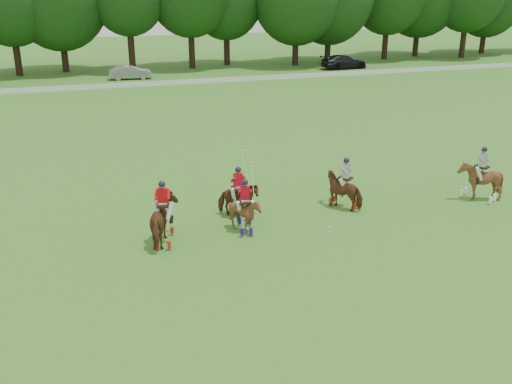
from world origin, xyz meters
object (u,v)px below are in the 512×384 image
object	(u,v)px
polo_red_a	(164,221)
polo_ball	(328,227)
car_right	(344,62)
polo_red_b	(238,199)
polo_red_c	(245,213)
polo_stripe_b	(480,181)
polo_stripe_a	(345,190)
car_mid	(130,72)

from	to	relation	value
polo_red_a	polo_ball	size ratio (longest dim) A/B	27.53
car_right	polo_red_b	xyz separation A→B (m)	(-23.19, -37.30, 0.01)
polo_red_c	polo_stripe_b	xyz separation A→B (m)	(11.03, 0.06, 0.15)
polo_red_c	polo_stripe_a	bearing A→B (deg)	12.98
polo_red_b	polo_ball	xyz separation A→B (m)	(3.08, -2.31, -0.73)
polo_stripe_a	polo_stripe_b	world-z (taller)	polo_stripe_b
car_right	polo_red_a	bearing A→B (deg)	142.92
polo_red_a	polo_red_b	world-z (taller)	polo_red_b
polo_red_b	polo_stripe_b	xyz separation A→B (m)	(10.85, -1.48, 0.15)
polo_stripe_a	polo_stripe_b	distance (m)	6.25
car_mid	polo_stripe_a	bearing A→B (deg)	-168.70
car_right	polo_red_a	world-z (taller)	polo_red_a
polo_stripe_b	polo_red_c	bearing A→B (deg)	-179.70
polo_red_b	polo_red_c	distance (m)	1.54
polo_red_c	polo_stripe_b	world-z (taller)	polo_stripe_b
car_mid	polo_ball	distance (m)	39.77
car_mid	polo_red_a	xyz separation A→B (m)	(-3.00, -38.91, 0.23)
car_mid	polo_red_b	distance (m)	37.30
polo_red_b	polo_stripe_a	world-z (taller)	polo_red_b
polo_stripe_b	polo_red_a	bearing A→B (deg)	-179.45
polo_stripe_b	polo_ball	bearing A→B (deg)	-173.88
polo_red_b	polo_red_c	bearing A→B (deg)	-96.46
car_mid	car_right	xyz separation A→B (m)	(23.56, 0.00, 0.08)
polo_red_a	polo_red_c	xyz separation A→B (m)	(3.20, 0.08, -0.15)
polo_red_c	polo_ball	xyz separation A→B (m)	(3.25, -0.78, -0.73)
car_mid	polo_ball	xyz separation A→B (m)	(3.45, -39.61, -0.64)
polo_red_b	car_right	bearing A→B (deg)	58.13
polo_red_a	polo_ball	xyz separation A→B (m)	(6.45, -0.70, -0.87)
car_mid	polo_red_a	distance (m)	39.03
polo_red_b	polo_stripe_b	size ratio (longest dim) A/B	0.90
car_right	polo_ball	distance (m)	44.43
polo_red_c	polo_red_b	bearing A→B (deg)	83.54
car_right	polo_stripe_a	size ratio (longest dim) A/B	2.32
polo_red_c	polo_stripe_b	distance (m)	11.03
polo_red_a	polo_ball	bearing A→B (deg)	-6.18
car_right	polo_red_b	bearing A→B (deg)	145.37
polo_red_a	polo_red_b	size ratio (longest dim) A/B	0.91
car_right	polo_ball	size ratio (longest dim) A/B	58.20
car_mid	polo_red_c	world-z (taller)	polo_red_c
polo_stripe_b	car_right	bearing A→B (deg)	72.35
polo_ball	polo_stripe_a	bearing A→B (deg)	49.59
car_mid	polo_red_a	bearing A→B (deg)	179.25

